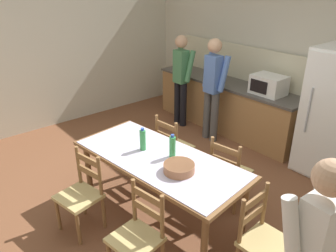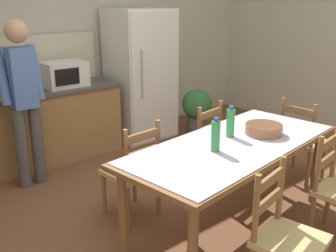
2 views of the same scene
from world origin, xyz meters
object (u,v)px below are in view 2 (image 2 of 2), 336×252
at_px(bottle_near_centre, 216,136).
at_px(chair_side_near_left, 285,237).
at_px(chair_head_end, 301,141).
at_px(dining_table, 233,152).
at_px(person_at_counter, 24,96).
at_px(refrigerator, 141,75).
at_px(chair_side_far_right, 199,145).
at_px(chair_side_far_left, 133,172).
at_px(serving_bowl, 264,128).
at_px(potted_plant, 197,108).
at_px(bottle_off_centre, 230,123).
at_px(microwave, 64,74).

height_order(bottle_near_centre, chair_side_near_left, bottle_near_centre).
bearing_deg(chair_head_end, chair_side_near_left, 116.58).
xyz_separation_m(dining_table, person_at_counter, (-0.99, 1.92, 0.27)).
height_order(refrigerator, dining_table, refrigerator).
height_order(chair_side_far_right, chair_side_far_left, same).
relative_size(serving_bowl, chair_head_end, 0.35).
bearing_deg(chair_side_far_right, chair_side_far_left, -2.58).
relative_size(refrigerator, potted_plant, 2.67).
bearing_deg(chair_side_near_left, chair_head_end, 18.24).
bearing_deg(dining_table, chair_side_far_right, 64.54).
bearing_deg(chair_side_far_left, dining_table, 123.79).
distance_m(dining_table, bottle_near_centre, 0.33).
height_order(refrigerator, chair_side_far_right, refrigerator).
height_order(serving_bowl, chair_side_near_left, chair_side_near_left).
xyz_separation_m(dining_table, chair_side_near_left, (-0.37, -0.78, -0.26)).
bearing_deg(chair_side_far_right, serving_bowl, 80.04).
distance_m(dining_table, bottle_off_centre, 0.25).
bearing_deg(serving_bowl, bottle_off_centre, 151.95).
bearing_deg(chair_side_far_right, bottle_near_centre, 43.15).
height_order(chair_side_far_right, person_at_counter, person_at_counter).
xyz_separation_m(microwave, bottle_off_centre, (0.39, -2.32, -0.13)).
distance_m(microwave, chair_side_near_left, 3.28).
xyz_separation_m(refrigerator, chair_side_far_right, (-0.46, -1.64, -0.45)).
xyz_separation_m(person_at_counter, potted_plant, (2.51, 0.07, -0.58)).
relative_size(bottle_near_centre, chair_side_far_right, 0.30).
relative_size(dining_table, person_at_counter, 1.23).
height_order(refrigerator, chair_head_end, refrigerator).
height_order(microwave, potted_plant, microwave).
height_order(dining_table, bottle_off_centre, bottle_off_centre).
bearing_deg(serving_bowl, person_at_counter, 124.87).
relative_size(bottle_off_centre, person_at_counter, 0.16).
bearing_deg(bottle_off_centre, bottle_near_centre, -156.18).
bearing_deg(person_at_counter, chair_side_far_left, -159.99).
xyz_separation_m(microwave, chair_side_near_left, (-0.07, -3.22, -0.60)).
bearing_deg(refrigerator, dining_table, -108.94).
bearing_deg(chair_head_end, chair_side_far_right, 53.38).
relative_size(dining_table, bottle_near_centre, 7.86).
relative_size(dining_table, chair_head_end, 2.33).
bearing_deg(chair_side_far_right, dining_table, 55.31).
xyz_separation_m(chair_head_end, potted_plant, (0.22, 1.84, -0.06)).
bearing_deg(bottle_off_centre, chair_side_far_right, 66.75).
relative_size(bottle_near_centre, chair_side_far_left, 0.30).
height_order(chair_side_near_left, chair_side_far_left, same).
bearing_deg(chair_head_end, potted_plant, -9.33).
height_order(bottle_off_centre, chair_side_far_right, bottle_off_centre).
bearing_deg(chair_head_end, dining_table, 94.14).
distance_m(dining_table, person_at_counter, 2.18).
bearing_deg(chair_head_end, bottle_near_centre, 94.13).
height_order(microwave, chair_head_end, microwave).
bearing_deg(chair_side_near_left, dining_table, 53.53).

